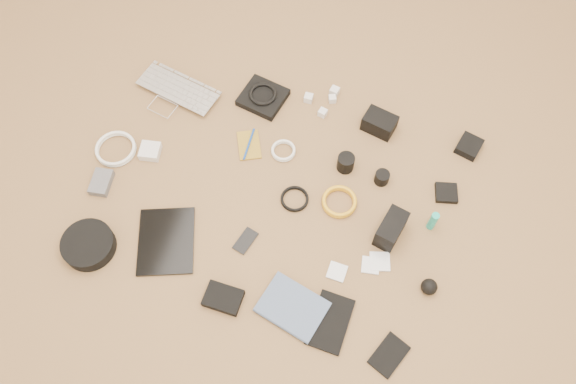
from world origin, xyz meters
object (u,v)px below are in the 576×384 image
(dslr_camera, at_px, (379,123))
(headphone_case, at_px, (89,245))
(tablet, at_px, (166,241))
(paperback, at_px, (280,327))
(phone, at_px, (245,241))
(laptop, at_px, (172,98))

(dslr_camera, bearing_deg, headphone_case, -124.40)
(tablet, bearing_deg, paperback, -40.09)
(phone, height_order, headphone_case, headphone_case)
(headphone_case, distance_m, paperback, 0.74)
(laptop, height_order, tablet, laptop)
(laptop, xyz_separation_m, phone, (0.49, -0.51, -0.01))
(headphone_case, bearing_deg, dslr_camera, 41.94)
(tablet, height_order, phone, tablet)
(tablet, relative_size, paperback, 1.19)
(dslr_camera, bearing_deg, phone, -106.54)
(tablet, distance_m, headphone_case, 0.27)
(laptop, bearing_deg, paperback, -34.91)
(laptop, height_order, paperback, laptop)
(laptop, height_order, phone, laptop)
(phone, bearing_deg, laptop, 149.98)
(tablet, distance_m, paperback, 0.52)
(tablet, relative_size, phone, 2.63)
(paperback, bearing_deg, tablet, 84.51)
(paperback, bearing_deg, laptop, 57.27)
(laptop, relative_size, paperback, 1.58)
(dslr_camera, xyz_separation_m, tablet, (-0.63, -0.70, -0.03))
(dslr_camera, xyz_separation_m, paperback, (-0.15, -0.88, -0.03))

